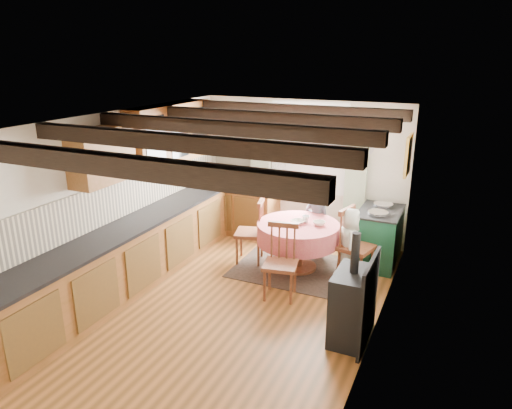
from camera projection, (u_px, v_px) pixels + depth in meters
The scene contains 40 objects.
floor at pixel (231, 306), 6.07m from camera, with size 3.60×5.50×0.00m, color #A9622C.
ceiling at pixel (227, 120), 5.33m from camera, with size 3.60×5.50×0.00m, color white.
wall_back at pixel (303, 170), 8.08m from camera, with size 3.60×0.00×2.40m, color silver.
wall_front at pixel (49, 338), 3.32m from camera, with size 3.60×0.00×2.40m, color silver.
wall_left at pixel (113, 201), 6.41m from camera, with size 0.00×5.50×2.40m, color silver.
wall_right at pixel (378, 243), 4.99m from camera, with size 0.00×5.50×2.40m, color silver.
beam_a at pixel (107, 164), 3.63m from camera, with size 3.60×0.16×0.16m, color black.
beam_b at pixel (179, 142), 4.49m from camera, with size 3.60×0.16×0.16m, color black.
beam_c at pixel (227, 128), 5.36m from camera, with size 3.60×0.16×0.16m, color black.
beam_d at pixel (262, 118), 6.23m from camera, with size 3.60×0.16×0.16m, color black.
beam_e at pixel (289, 110), 7.09m from camera, with size 3.60×0.16×0.16m, color black.
splash_left at pixel (128, 195), 6.66m from camera, with size 0.02×4.50×0.55m, color beige.
splash_back at pixel (250, 165), 8.46m from camera, with size 1.40×0.02×0.55m, color beige.
base_cabinet_left at pixel (135, 255), 6.53m from camera, with size 0.60×5.30×0.88m, color brown.
base_cabinet_back at pixel (241, 209), 8.47m from camera, with size 1.30×0.60×0.88m, color brown.
worktop_left at pixel (133, 225), 6.38m from camera, with size 0.64×5.30×0.04m, color black.
worktop_back at pixel (240, 185), 8.31m from camera, with size 1.30×0.64×0.04m, color black.
wall_cabinet_glass at pixel (170, 134), 7.15m from camera, with size 0.34×1.80×0.90m, color brown.
wall_cabinet_solid at pixel (102, 156), 5.87m from camera, with size 0.34×0.90×0.70m, color brown.
window_frame at pixel (309, 148), 7.91m from camera, with size 1.34×0.03×1.54m, color white.
window_pane at pixel (309, 148), 7.91m from camera, with size 1.20×0.01×1.40m, color white.
curtain_left at pixel (261, 173), 8.32m from camera, with size 0.35×0.10×2.10m, color #B8BDA4.
curtain_right at pixel (356, 183), 7.65m from camera, with size 0.35×0.10×2.10m, color #B8BDA4.
curtain_rod at pixel (308, 113), 7.65m from camera, with size 0.03×0.03×2.00m, color black.
wall_picture at pixel (408, 155), 6.84m from camera, with size 0.04×0.50×0.60m, color gold.
wall_plate at pixel (365, 147), 7.49m from camera, with size 0.30×0.30×0.02m, color silver.
rug at pixel (297, 269), 7.11m from camera, with size 1.82×1.42×0.01m, color #4E3934.
dining_table at pixel (298, 247), 7.00m from camera, with size 1.22×1.22×0.74m, color tan, non-canonical shape.
chair_near at pixel (280, 262), 6.15m from camera, with size 0.43×0.45×1.01m, color brown, non-canonical shape.
chair_left at pixel (250, 231), 7.23m from camera, with size 0.44×0.46×1.03m, color brown, non-canonical shape.
chair_right at pixel (357, 245), 6.65m from camera, with size 0.45×0.47×1.05m, color brown, non-canonical shape.
aga_range at pixel (378, 236), 7.20m from camera, with size 0.62×0.96×0.88m, color #14442B, non-canonical shape.
cast_iron_stove at pixel (353, 288), 5.18m from camera, with size 0.39×0.65×1.30m, color black, non-canonical shape.
child_far at pixel (317, 222), 7.44m from camera, with size 0.41×0.27×1.13m, color #444953.
child_right at pixel (349, 243), 6.71m from camera, with size 0.52×0.34×1.06m, color silver.
bowl_a at pixel (298, 222), 6.89m from camera, with size 0.20×0.20×0.05m, color silver.
bowl_b at pixel (319, 223), 6.82m from camera, with size 0.18×0.18×0.06m, color silver.
cup at pixel (306, 219), 6.93m from camera, with size 0.11×0.11×0.10m, color silver.
canister_tall at pixel (232, 177), 8.31m from camera, with size 0.13×0.13×0.22m, color #262628.
canister_wide at pixel (246, 178), 8.27m from camera, with size 0.18×0.18×0.20m, color #262628.
Camera 1 is at (2.53, -4.75, 3.13)m, focal length 32.83 mm.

